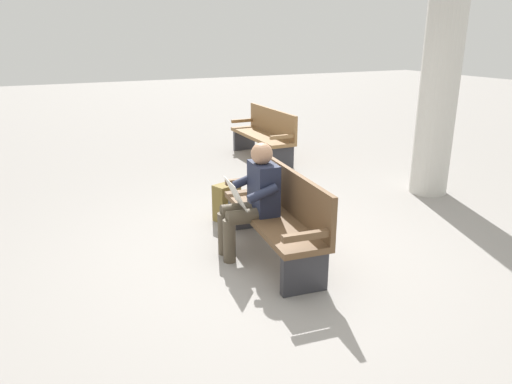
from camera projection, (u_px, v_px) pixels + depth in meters
name	position (u px, v px, depth m)	size (l,w,h in m)	color
ground_plane	(271.00, 255.00, 5.04)	(40.00, 40.00, 0.00)	gray
bench_near	(278.00, 213.00, 4.92)	(1.84, 0.67, 0.90)	brown
person_seated	(253.00, 197.00, 4.89)	(0.60, 0.60, 1.18)	#1E2338
backpack	(227.00, 203.00, 5.93)	(0.31, 0.35, 0.46)	brown
bench_far	(265.00, 134.00, 8.81)	(1.81, 0.52, 0.90)	olive
support_pillar	(442.00, 66.00, 6.50)	(0.52, 0.52, 3.57)	beige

